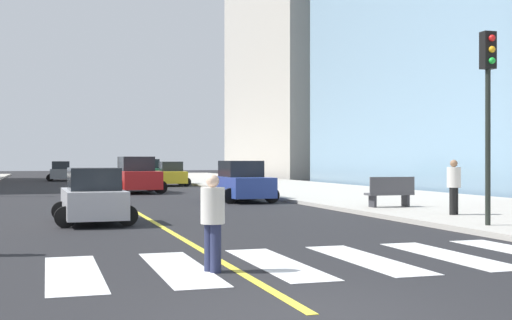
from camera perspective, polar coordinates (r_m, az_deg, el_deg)
The scene contains 15 objects.
ground_plane at distance 8.56m, azimuth 4.81°, elevation -12.88°, with size 220.00×220.00×0.00m, color black.
sidewalk_kerb_east at distance 31.74m, azimuth 11.70°, elevation -3.27°, with size 10.00×120.00×0.15m, color #B2ADA3.
crosswalk_paint at distance 12.29m, azimuth -2.29°, elevation -8.88°, with size 13.50×4.00×0.01m.
lane_divider_paint at distance 47.87m, azimuth -13.48°, elevation -2.23°, with size 0.16×80.00×0.01m, color yellow.
parking_garage_concrete at distance 77.72m, azimuth 6.09°, elevation 7.66°, with size 18.00×24.00×24.40m, color #B2ADA3.
car_green_nearest at distance 56.59m, azimuth -9.05°, elevation -0.97°, with size 2.80×4.40×1.94m.
car_silver_second at distance 20.81m, azimuth -13.54°, elevation -3.08°, with size 2.39×3.77×1.67m.
car_yellow_third at distance 49.25m, azimuth -7.16°, elevation -1.22°, with size 2.51×3.97×1.75m.
car_gray_fourth at distance 62.77m, azimuth -16.09°, elevation -0.95°, with size 2.53×3.96×1.74m.
car_blue_fifth at distance 30.79m, azimuth -1.20°, elevation -1.90°, with size 2.65×4.19×1.85m.
car_red_sixth at distance 39.27m, azimuth -10.02°, elevation -1.33°, with size 3.03×4.72×2.07m.
traffic_light_near_corner at distance 19.26m, azimuth 18.95°, elevation 5.59°, with size 0.36×0.41×5.19m.
park_bench at distance 25.56m, azimuth 11.22°, elevation -2.70°, with size 1.81×0.59×1.12m.
pedestrian_crossing at distance 11.55m, azimuth -3.66°, elevation -4.91°, with size 0.41×0.41×1.66m.
pedestrian_waiting_east at distance 22.51m, azimuth 16.30°, elevation -1.98°, with size 0.43×0.43×1.75m.
Camera 1 is at (-3.13, -7.73, 1.92)m, focal length 47.57 mm.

